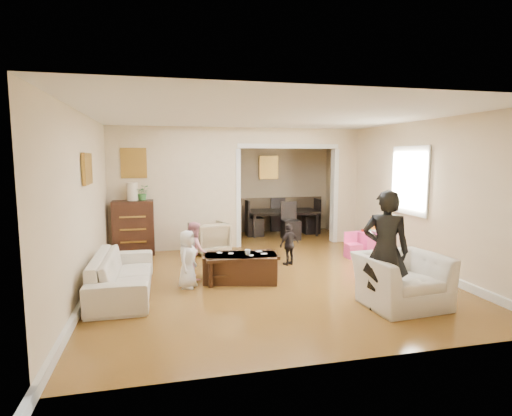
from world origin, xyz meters
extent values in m
plane|color=olive|center=(0.00, 0.00, 0.00)|extent=(7.00, 7.00, 0.00)
cube|color=beige|center=(-1.38, 1.80, 1.30)|extent=(2.75, 0.18, 2.60)
cube|color=beige|center=(2.48, 1.80, 1.30)|extent=(0.55, 0.18, 2.60)
cube|color=beige|center=(1.10, 1.80, 2.42)|extent=(2.22, 0.18, 0.35)
cube|color=white|center=(2.73, -0.40, 1.55)|extent=(0.03, 0.95, 1.10)
cube|color=brown|center=(-2.20, 1.70, 1.85)|extent=(0.45, 0.03, 0.55)
cube|color=brown|center=(-2.71, -0.60, 1.80)|extent=(0.03, 0.55, 0.40)
cube|color=brown|center=(1.10, 3.44, 1.70)|extent=(0.45, 0.03, 0.55)
imported|color=beige|center=(-2.25, -0.93, 0.29)|extent=(0.80, 2.01, 0.59)
imported|color=tan|center=(-0.73, 1.33, 0.32)|extent=(0.86, 0.88, 0.64)
imported|color=beige|center=(1.41, -2.28, 0.34)|extent=(1.12, 1.00, 0.68)
cube|color=#33180F|center=(-2.24, 1.53, 0.55)|extent=(0.80, 0.45, 1.10)
cylinder|color=beige|center=(-2.24, 1.53, 1.28)|extent=(0.22, 0.22, 0.36)
imported|color=#347132|center=(-2.04, 1.53, 1.26)|extent=(0.28, 0.24, 0.31)
cube|color=#371B11|center=(-0.46, -0.72, 0.21)|extent=(1.25, 0.84, 0.43)
imported|color=white|center=(-0.36, -0.77, 0.47)|extent=(0.11, 0.11, 0.08)
cube|color=#FF439F|center=(2.43, 0.34, 0.24)|extent=(0.51, 0.51, 0.47)
cube|color=yellow|center=(2.55, 0.44, 0.62)|extent=(0.20, 0.08, 0.30)
cylinder|color=#29C2CE|center=(2.33, 0.29, 0.51)|extent=(0.08, 0.08, 0.08)
cube|color=#B62916|center=(2.31, 0.46, 0.50)|extent=(0.10, 0.09, 0.05)
imported|color=silver|center=(2.48, 0.22, 0.50)|extent=(0.24, 0.24, 0.06)
imported|color=black|center=(1.34, 2.90, 0.31)|extent=(1.83, 1.12, 0.62)
imported|color=black|center=(1.08, -2.39, 0.78)|extent=(0.68, 0.61, 1.57)
imported|color=white|center=(-1.31, -0.87, 0.44)|extent=(0.43, 0.51, 0.88)
imported|color=pink|center=(-1.16, -0.42, 0.47)|extent=(0.39, 0.49, 0.94)
imported|color=black|center=(0.59, 0.03, 0.38)|extent=(0.49, 0.36, 0.77)
cube|color=white|center=(-0.13, -0.58, 0.43)|extent=(0.13, 0.12, 0.00)
cube|color=white|center=(-0.78, -0.53, 0.43)|extent=(0.10, 0.11, 0.00)
cube|color=white|center=(-0.61, -0.62, 0.43)|extent=(0.10, 0.11, 0.00)
cube|color=white|center=(-0.31, -0.83, 0.43)|extent=(0.08, 0.09, 0.00)
cube|color=white|center=(-0.09, -0.76, 0.43)|extent=(0.10, 0.08, 0.00)
camera|label=1|loc=(-1.66, -6.93, 1.97)|focal=28.50mm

